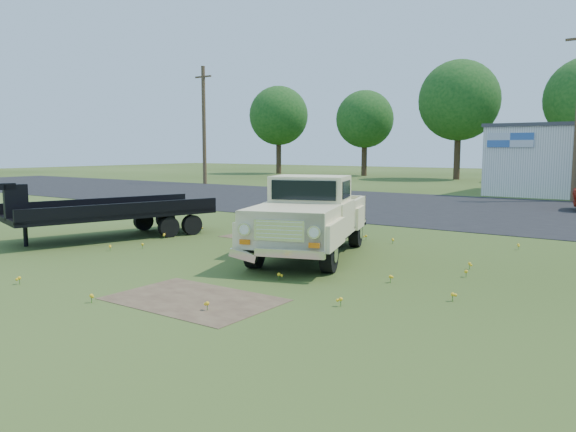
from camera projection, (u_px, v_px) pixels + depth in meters
The scene contains 10 objects.
ground at pixel (238, 263), 13.40m from camera, with size 140.00×140.00×0.00m, color #2C4014.
asphalt_lot at pixel (451, 209), 25.58m from camera, with size 90.00×14.00×0.02m, color black.
dirt_patch_a at pixel (194, 300), 10.11m from camera, with size 3.00×2.00×0.01m, color #4F3A2A.
dirt_patch_b at pixel (262, 237), 17.39m from camera, with size 2.20×1.60×0.01m, color #4F3A2A.
utility_pole_west at pixel (204, 124), 43.30m from camera, with size 1.60×0.30×9.00m.
treeline_a at pixel (279, 116), 61.14m from camera, with size 6.40×6.40×9.52m.
treeline_b at pixel (365, 119), 56.30m from camera, with size 5.76×5.76×8.57m.
treeline_c at pixel (459, 101), 49.21m from camera, with size 7.04×7.04×10.47m.
vintage_pickup_truck at pixel (310, 216), 14.10m from camera, with size 2.19×5.64×2.05m, color beige, non-canonical shape.
flatbed_trailer at pixel (112, 209), 17.07m from camera, with size 2.19×6.57×1.79m, color black, non-canonical shape.
Camera 1 is at (8.57, -10.08, 2.70)m, focal length 35.00 mm.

